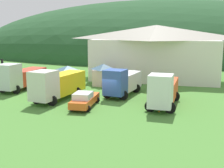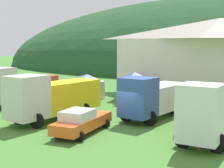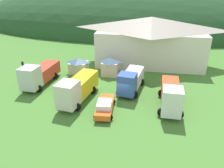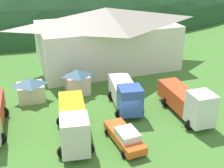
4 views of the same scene
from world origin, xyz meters
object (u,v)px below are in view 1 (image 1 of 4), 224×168
(depot_building, at_px, (156,51))
(heavy_rig_white, at_px, (164,90))
(traffic_cone_mid_row, at_px, (146,110))
(traffic_cone_near_pickup, at_px, (159,112))
(traffic_light_west, at_px, (3,72))
(play_shed_pink, at_px, (104,74))
(tow_truck_silver, at_px, (20,76))
(flatbed_truck_yellow, at_px, (57,84))
(play_shed_cream, at_px, (68,75))
(box_truck_blue, at_px, (122,81))
(service_pickup_orange, at_px, (84,99))

(depot_building, distance_m, heavy_rig_white, 18.05)
(depot_building, height_order, heavy_rig_white, depot_building)
(traffic_cone_mid_row, bearing_deg, traffic_cone_near_pickup, -21.15)
(depot_building, distance_m, traffic_light_west, 23.69)
(play_shed_pink, bearing_deg, heavy_rig_white, -45.16)
(play_shed_pink, height_order, tow_truck_silver, tow_truck_silver)
(tow_truck_silver, relative_size, traffic_cone_near_pickup, 18.47)
(flatbed_truck_yellow, bearing_deg, heavy_rig_white, 100.44)
(play_shed_cream, height_order, heavy_rig_white, heavy_rig_white)
(depot_building, height_order, box_truck_blue, depot_building)
(heavy_rig_white, distance_m, traffic_light_west, 20.80)
(play_shed_cream, distance_m, flatbed_truck_yellow, 9.99)
(heavy_rig_white, bearing_deg, service_pickup_orange, -70.62)
(play_shed_pink, bearing_deg, traffic_cone_mid_row, -54.84)
(play_shed_cream, relative_size, flatbed_truck_yellow, 0.38)
(depot_building, height_order, traffic_cone_mid_row, depot_building)
(box_truck_blue, distance_m, traffic_cone_mid_row, 7.00)
(play_shed_pink, height_order, traffic_cone_mid_row, play_shed_pink)
(depot_building, distance_m, play_shed_cream, 14.86)
(play_shed_pink, bearing_deg, service_pickup_orange, -83.16)
(box_truck_blue, bearing_deg, service_pickup_orange, -13.00)
(service_pickup_orange, bearing_deg, box_truck_blue, 154.26)
(heavy_rig_white, bearing_deg, traffic_light_west, -93.52)
(depot_building, relative_size, heavy_rig_white, 2.50)
(play_shed_pink, distance_m, heavy_rig_white, 13.19)
(service_pickup_orange, xyz_separation_m, traffic_cone_mid_row, (6.39, 0.70, -0.83))
(flatbed_truck_yellow, xyz_separation_m, heavy_rig_white, (12.01, 0.22, -0.10))
(depot_building, relative_size, traffic_cone_near_pickup, 45.97)
(box_truck_blue, bearing_deg, traffic_light_west, -74.22)
(flatbed_truck_yellow, height_order, heavy_rig_white, heavy_rig_white)
(heavy_rig_white, height_order, service_pickup_orange, heavy_rig_white)
(service_pickup_orange, height_order, traffic_cone_mid_row, service_pickup_orange)
(heavy_rig_white, xyz_separation_m, traffic_light_west, (-20.67, 2.12, 0.83))
(play_shed_cream, xyz_separation_m, play_shed_pink, (5.51, -0.00, 0.23))
(heavy_rig_white, relative_size, traffic_cone_near_pickup, 18.36)
(box_truck_blue, bearing_deg, depot_building, 179.03)
(box_truck_blue, xyz_separation_m, traffic_cone_near_pickup, (5.12, -6.12, -1.74))
(traffic_cone_near_pickup, bearing_deg, play_shed_pink, 128.19)
(box_truck_blue, height_order, heavy_rig_white, heavy_rig_white)
(heavy_rig_white, distance_m, traffic_cone_mid_row, 2.89)
(traffic_cone_mid_row, bearing_deg, heavy_rig_white, 48.81)
(play_shed_cream, bearing_deg, box_truck_blue, -29.91)
(play_shed_pink, relative_size, traffic_cone_mid_row, 6.34)
(traffic_cone_near_pickup, distance_m, traffic_cone_mid_row, 1.40)
(traffic_cone_near_pickup, relative_size, traffic_cone_mid_row, 0.92)
(play_shed_cream, height_order, service_pickup_orange, play_shed_cream)
(service_pickup_orange, distance_m, traffic_light_west, 13.68)
(flatbed_truck_yellow, height_order, service_pickup_orange, flatbed_truck_yellow)
(flatbed_truck_yellow, relative_size, traffic_cone_mid_row, 17.16)
(service_pickup_orange, relative_size, traffic_cone_mid_row, 11.08)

